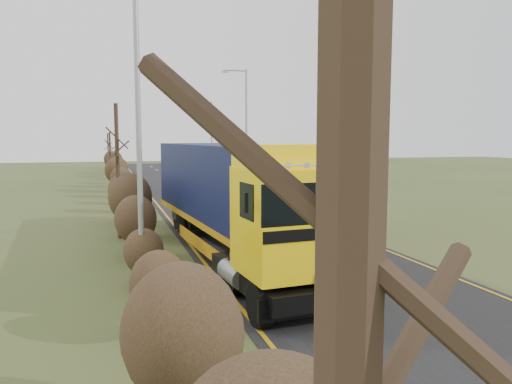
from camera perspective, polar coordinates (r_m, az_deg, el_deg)
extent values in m
plane|color=#3D481F|center=(20.85, 3.31, -6.36)|extent=(160.00, 160.00, 0.00)
cube|color=black|center=(30.27, -3.26, -2.38)|extent=(8.00, 120.00, 0.02)
cube|color=#292825|center=(41.62, 2.17, -0.01)|extent=(6.00, 18.00, 0.02)
cube|color=#C88F12|center=(29.62, -10.24, -2.63)|extent=(0.12, 116.00, 0.01)
cube|color=#C88F12|center=(31.34, 3.33, -2.05)|extent=(0.12, 116.00, 0.01)
cube|color=silver|center=(10.98, 26.85, -18.75)|extent=(0.12, 3.00, 0.01)
cube|color=silver|center=(17.26, 7.97, -8.99)|extent=(0.12, 3.00, 0.01)
cube|color=silver|center=(24.56, 0.07, -4.35)|extent=(0.12, 3.00, 0.01)
cube|color=silver|center=(32.19, -4.11, -1.84)|extent=(0.12, 3.00, 0.01)
cube|color=silver|center=(39.97, -6.66, -0.29)|extent=(0.12, 3.00, 0.01)
cube|color=silver|center=(47.82, -8.38, 0.76)|extent=(0.12, 3.00, 0.01)
cube|color=silver|center=(55.72, -9.62, 1.51)|extent=(0.12, 3.00, 0.01)
cube|color=silver|center=(63.64, -10.55, 2.07)|extent=(0.12, 3.00, 0.01)
cube|color=silver|center=(71.58, -11.27, 2.51)|extent=(0.12, 3.00, 0.01)
cube|color=silver|center=(79.53, -11.85, 2.86)|extent=(0.12, 3.00, 0.01)
ellipsoid|color=black|center=(7.70, -8.42, -15.57)|extent=(1.80, 2.34, 2.07)
ellipsoid|color=black|center=(11.61, -11.00, -10.32)|extent=(1.34, 1.74, 1.54)
ellipsoid|color=black|center=(15.50, -12.73, -6.62)|extent=(1.21, 1.57, 1.39)
ellipsoid|color=black|center=(19.35, -13.60, -3.02)|extent=(1.58, 2.06, 1.82)
ellipsoid|color=black|center=(23.27, -14.17, -0.63)|extent=(1.96, 2.55, 2.25)
ellipsoid|color=black|center=(27.25, -14.68, 0.08)|extent=(1.83, 2.38, 2.10)
ellipsoid|color=black|center=(31.27, -14.82, 0.05)|extent=(1.37, 1.78, 1.57)
ellipsoid|color=black|center=(35.26, -15.24, 0.46)|extent=(1.20, 1.56, 1.38)
ellipsoid|color=black|center=(39.22, -15.24, 1.51)|extent=(1.55, 2.02, 1.78)
ellipsoid|color=black|center=(43.18, -15.64, 2.40)|extent=(1.95, 2.53, 2.24)
ellipsoid|color=black|center=(47.18, -15.52, 2.61)|extent=(1.85, 2.41, 2.13)
ellipsoid|color=black|center=(51.19, -15.88, 2.38)|extent=(1.40, 1.81, 1.61)
ellipsoid|color=black|center=(55.20, -15.70, 2.45)|extent=(1.19, 1.55, 1.37)
ellipsoid|color=black|center=(59.17, -16.06, 2.98)|extent=(1.52, 1.97, 1.75)
ellipsoid|color=black|center=(63.15, -15.86, 3.53)|extent=(1.93, 2.51, 2.22)
ellipsoid|color=black|center=(67.15, -16.21, 3.62)|extent=(1.88, 2.44, 2.16)
ellipsoid|color=black|center=(71.17, -15.97, 3.42)|extent=(1.43, 1.85, 1.64)
ellipsoid|color=black|center=(75.17, -16.30, 3.38)|extent=(1.19, 1.55, 1.37)
ellipsoid|color=black|center=(79.15, -16.06, 3.72)|extent=(1.49, 1.93, 1.71)
cylinder|color=#36271B|center=(23.14, -15.53, 2.25)|extent=(0.18, 0.18, 6.05)
cylinder|color=#36271B|center=(49.13, -16.32, 3.64)|extent=(0.18, 0.18, 5.06)
cylinder|color=#36271B|center=(71.11, -16.55, 4.40)|extent=(0.18, 0.18, 5.15)
cube|color=black|center=(14.02, 2.72, -9.57)|extent=(2.87, 4.97, 0.47)
cube|color=yellow|center=(12.79, 4.18, -3.24)|extent=(2.77, 2.49, 2.70)
cube|color=black|center=(12.26, 5.99, -12.70)|extent=(2.60, 0.33, 0.57)
cube|color=black|center=(11.75, 4.19, -8.23)|extent=(0.63, 0.07, 1.12)
cube|color=black|center=(12.08, 8.09, -7.87)|extent=(0.63, 0.07, 1.12)
cube|color=black|center=(11.67, 6.19, -1.33)|extent=(2.44, 0.26, 0.99)
cube|color=black|center=(11.76, 6.20, -4.86)|extent=(2.39, 0.22, 0.29)
cube|color=yellow|center=(12.96, 3.65, 4.20)|extent=(2.71, 1.66, 0.58)
cylinder|color=silver|center=(11.81, 5.78, 3.07)|extent=(2.28, 0.24, 0.06)
cube|color=black|center=(11.40, -1.18, -1.21)|extent=(0.09, 0.13, 0.47)
cube|color=black|center=(12.53, 12.02, -0.67)|extent=(0.09, 0.13, 0.47)
cylinder|color=gray|center=(14.05, -2.51, -9.31)|extent=(0.69, 1.39, 0.58)
cylinder|color=gray|center=(14.80, 6.59, -8.54)|extent=(0.69, 1.39, 0.58)
cube|color=orange|center=(20.24, -3.73, -3.06)|extent=(3.64, 13.27, 0.25)
cube|color=black|center=(20.05, -3.76, 1.33)|extent=(3.58, 12.85, 2.86)
cube|color=#0E193C|center=(26.27, -6.94, 2.46)|extent=(2.58, 0.27, 2.86)
cube|color=#0E193C|center=(13.97, 2.22, -0.80)|extent=(2.58, 0.27, 2.86)
cube|color=black|center=(24.16, -5.87, -3.01)|extent=(2.68, 3.92, 0.36)
cube|color=orange|center=(19.12, -6.71, -5.79)|extent=(0.51, 5.70, 0.47)
cube|color=orange|center=(19.72, 0.59, -5.38)|extent=(0.51, 5.70, 0.47)
cylinder|color=black|center=(12.24, 0.47, -12.86)|extent=(0.42, 1.10, 1.08)
cylinder|color=black|center=(13.02, 9.87, -11.76)|extent=(0.42, 1.10, 1.08)
cylinder|color=black|center=(14.62, -2.62, -9.66)|extent=(0.42, 1.10, 1.08)
cylinder|color=black|center=(15.29, 5.43, -8.97)|extent=(0.42, 1.10, 1.08)
cylinder|color=black|center=(23.08, -8.08, -3.81)|extent=(0.42, 1.10, 1.08)
cylinder|color=black|center=(23.51, -2.81, -3.57)|extent=(0.42, 1.10, 1.08)
cylinder|color=black|center=(24.10, -8.47, -3.39)|extent=(0.42, 1.10, 1.08)
cylinder|color=black|center=(24.51, -3.40, -3.17)|extent=(0.42, 1.10, 1.08)
cylinder|color=black|center=(25.11, -8.82, -3.01)|extent=(0.42, 1.10, 1.08)
cylinder|color=black|center=(25.51, -3.95, -2.81)|extent=(0.42, 1.10, 1.08)
imported|color=maroon|center=(35.24, 4.33, 0.04)|extent=(2.76, 4.68, 1.49)
imported|color=#091533|center=(46.88, 0.01, 1.57)|extent=(2.49, 4.63, 1.45)
cylinder|color=#95989A|center=(24.38, 14.41, 5.19)|extent=(0.18, 0.18, 8.36)
cylinder|color=#95989A|center=(24.28, 13.12, 14.79)|extent=(1.49, 0.12, 0.12)
cube|color=#95989A|center=(23.91, 11.52, 14.74)|extent=(0.42, 0.17, 0.13)
cylinder|color=#95989A|center=(42.72, -1.11, 7.04)|extent=(0.18, 0.18, 10.29)
cylinder|color=#95989A|center=(42.83, -2.34, 13.71)|extent=(1.83, 0.12, 0.12)
cube|color=#95989A|center=(42.60, -3.56, 13.59)|extent=(0.51, 0.21, 0.16)
cylinder|color=#95989A|center=(62.35, -5.08, 6.17)|extent=(0.18, 0.18, 8.99)
cylinder|color=#95989A|center=(62.34, -5.85, 10.16)|extent=(1.60, 0.12, 0.12)
cube|color=#95989A|center=(62.19, -6.58, 10.07)|extent=(0.45, 0.18, 0.14)
cylinder|color=#95989A|center=(14.78, -13.26, 6.78)|extent=(0.16, 0.16, 9.45)
cylinder|color=#95989A|center=(32.68, 5.96, -0.14)|extent=(0.08, 0.08, 1.86)
cylinder|color=red|center=(32.56, 6.00, 1.48)|extent=(0.60, 0.04, 0.60)
cylinder|color=white|center=(32.54, 6.02, 1.48)|extent=(0.45, 0.02, 0.45)
cylinder|color=#95989A|center=(44.20, -1.13, 1.20)|extent=(0.08, 0.08, 1.32)
cube|color=yellow|center=(44.10, -1.12, 2.17)|extent=(0.67, 0.04, 0.67)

